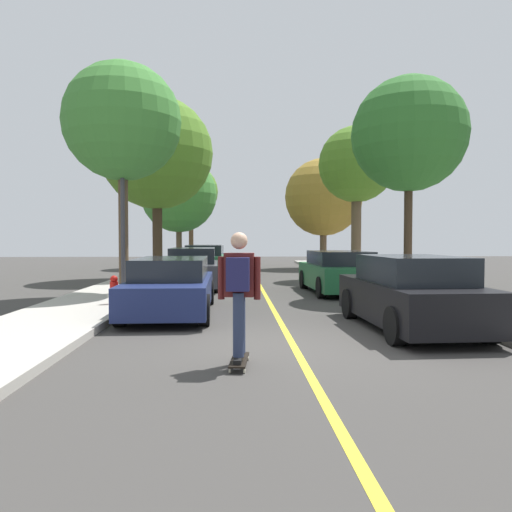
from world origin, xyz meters
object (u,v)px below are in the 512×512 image
at_px(parked_car_left_farthest, 210,257).
at_px(parked_car_left_near, 193,268).
at_px(street_tree_left_far, 179,195).
at_px(street_tree_right_far, 323,197).
at_px(skateboarder, 239,287).
at_px(skateboard, 239,360).
at_px(street_tree_left_nearest, 122,122).
at_px(parked_car_left_nearest, 172,286).
at_px(street_tree_left_farthest, 191,192).
at_px(street_tree_right_near, 357,165).
at_px(streetlamp, 122,176).
at_px(street_tree_right_nearest, 409,135).
at_px(parked_car_right_near, 339,272).
at_px(street_tree_left_near, 157,154).
at_px(fire_hydrant, 114,290).
at_px(parked_car_right_nearest, 411,294).
at_px(parked_car_left_far, 204,260).

bearing_deg(parked_car_left_farthest, parked_car_left_near, -90.01).
bearing_deg(street_tree_left_far, street_tree_right_far, -5.60).
bearing_deg(skateboarder, skateboard, 84.61).
relative_size(parked_car_left_near, street_tree_left_nearest, 0.67).
distance_m(parked_car_left_nearest, skateboard, 5.08).
xyz_separation_m(street_tree_left_farthest, street_tree_right_near, (8.42, -16.77, -0.45)).
bearing_deg(streetlamp, skateboarder, -67.12).
xyz_separation_m(parked_car_left_nearest, street_tree_right_nearest, (6.63, 2.98, 4.17)).
relative_size(parked_car_right_near, street_tree_left_nearest, 0.65).
relative_size(parked_car_left_near, street_tree_left_far, 0.70).
bearing_deg(streetlamp, street_tree_left_near, 90.38).
xyz_separation_m(parked_car_left_farthest, street_tree_right_far, (6.63, -1.17, 3.47)).
distance_m(parked_car_left_farthest, street_tree_left_far, 4.10).
distance_m(parked_car_left_near, street_tree_left_nearest, 5.56).
distance_m(street_tree_left_far, fire_hydrant, 17.45).
height_order(parked_car_right_nearest, street_tree_left_nearest, street_tree_left_nearest).
distance_m(parked_car_left_near, street_tree_left_near, 6.14).
height_order(street_tree_left_near, streetlamp, street_tree_left_near).
height_order(street_tree_left_nearest, street_tree_right_near, street_tree_left_nearest).
relative_size(parked_car_right_nearest, skateboard, 4.92).
relative_size(parked_car_left_near, street_tree_left_farthest, 0.62).
height_order(parked_car_left_far, street_tree_left_farthest, street_tree_left_farthest).
bearing_deg(skateboard, fire_hydrant, 118.50).
bearing_deg(streetlamp, street_tree_right_near, 37.09).
bearing_deg(street_tree_left_near, street_tree_right_nearest, -38.14).
bearing_deg(fire_hydrant, parked_car_left_far, 82.85).
bearing_deg(street_tree_right_nearest, skateboarder, -123.11).
relative_size(street_tree_right_nearest, skateboard, 7.45).
bearing_deg(street_tree_left_far, street_tree_left_nearest, -90.00).
bearing_deg(parked_car_left_near, parked_car_right_near, -20.12).
xyz_separation_m(parked_car_right_nearest, streetlamp, (-6.58, 5.11, 2.85)).
distance_m(street_tree_left_far, streetlamp, 14.90).
bearing_deg(parked_car_left_nearest, parked_car_left_far, 90.00).
distance_m(parked_car_left_near, parked_car_right_near, 5.15).
bearing_deg(street_tree_right_near, parked_car_left_nearest, -125.69).
height_order(parked_car_left_far, street_tree_left_near, street_tree_left_near).
distance_m(parked_car_left_near, street_tree_right_near, 8.46).
relative_size(parked_car_left_near, parked_car_right_nearest, 1.06).
bearing_deg(street_tree_right_far, parked_car_right_near, -98.03).
bearing_deg(parked_car_left_near, parked_car_left_farthest, 89.99).
distance_m(parked_car_right_near, skateboard, 9.64).
distance_m(street_tree_left_near, skateboarder, 15.41).
bearing_deg(streetlamp, street_tree_left_nearest, 99.24).
xyz_separation_m(parked_car_left_nearest, street_tree_left_far, (-1.79, 17.77, 3.69)).
relative_size(parked_car_right_nearest, street_tree_right_nearest, 0.66).
xyz_separation_m(parked_car_left_far, street_tree_left_farthest, (-1.79, 13.30, 4.56)).
distance_m(street_tree_right_nearest, skateboard, 10.45).
height_order(street_tree_right_near, skateboarder, street_tree_right_near).
relative_size(street_tree_left_near, street_tree_right_nearest, 1.18).
relative_size(fire_hydrant, streetlamp, 0.12).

